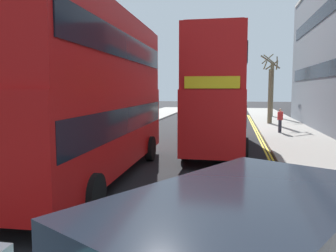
# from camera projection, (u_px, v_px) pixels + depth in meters

# --- Properties ---
(sidewalk_right) EXTENTS (4.00, 80.00, 0.14)m
(sidewalk_right) POSITION_uv_depth(u_px,v_px,m) (319.00, 155.00, 15.88)
(sidewalk_right) COLOR gray
(sidewalk_right) RESTS_ON ground
(sidewalk_left) EXTENTS (4.00, 80.00, 0.14)m
(sidewalk_left) POSITION_uv_depth(u_px,v_px,m) (54.00, 147.00, 18.29)
(sidewalk_left) COLOR gray
(sidewalk_left) RESTS_ON ground
(kerb_line_outer) EXTENTS (0.10, 56.00, 0.01)m
(kerb_line_outer) POSITION_uv_depth(u_px,v_px,m) (275.00, 164.00, 14.32)
(kerb_line_outer) COLOR yellow
(kerb_line_outer) RESTS_ON ground
(kerb_line_inner) EXTENTS (0.10, 56.00, 0.01)m
(kerb_line_inner) POSITION_uv_depth(u_px,v_px,m) (271.00, 164.00, 14.35)
(kerb_line_inner) COLOR yellow
(kerb_line_inner) RESTS_ON ground
(double_decker_bus_away) EXTENTS (3.05, 10.88, 5.64)m
(double_decker_bus_away) POSITION_uv_depth(u_px,v_px,m) (93.00, 90.00, 11.66)
(double_decker_bus_away) COLOR #B20F0F
(double_decker_bus_away) RESTS_ON ground
(double_decker_bus_oncoming) EXTENTS (2.86, 10.83, 5.64)m
(double_decker_bus_oncoming) POSITION_uv_depth(u_px,v_px,m) (219.00, 90.00, 17.93)
(double_decker_bus_oncoming) COLOR red
(double_decker_bus_oncoming) RESTS_ON ground
(pedestrian_far) EXTENTS (0.34, 0.22, 1.62)m
(pedestrian_far) POSITION_uv_depth(u_px,v_px,m) (280.00, 120.00, 23.63)
(pedestrian_far) COLOR #2D2D38
(pedestrian_far) RESTS_ON sidewalk_right
(street_tree_near) EXTENTS (1.74, 2.14, 6.82)m
(street_tree_near) POSITION_uv_depth(u_px,v_px,m) (272.00, 88.00, 38.05)
(street_tree_near) COLOR #6B6047
(street_tree_near) RESTS_ON sidewalk_right
(street_tree_mid) EXTENTS (1.60, 1.65, 5.75)m
(street_tree_mid) POSITION_uv_depth(u_px,v_px,m) (270.00, 93.00, 29.93)
(street_tree_mid) COLOR #6B6047
(street_tree_mid) RESTS_ON sidewalk_right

